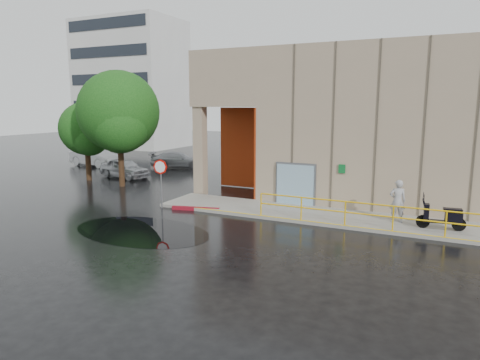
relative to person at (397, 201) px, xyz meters
The scene contains 15 objects.
ground 7.00m from the person, 138.81° to the right, with size 120.00×120.00×0.00m, color black.
sidewalk 1.56m from the person, behind, with size 20.00×3.00×0.15m, color gray.
building 7.15m from the person, 90.94° to the left, with size 20.00×10.17×8.00m.
guardrail 1.74m from the person, 124.21° to the right, with size 9.56×0.06×1.03m.
distant_building 41.14m from the person, 144.80° to the left, with size 12.00×8.08×15.00m.
person is the anchor object (origin of this frame).
scooter 1.79m from the person, 12.51° to the right, with size 1.89×0.78×1.44m.
stop_sign 11.09m from the person, behind, with size 0.74×0.14×2.47m.
red_curb 9.32m from the person, behind, with size 2.40×0.18×0.18m, color maroon.
puddle 10.85m from the person, 150.15° to the right, with size 6.23×3.83×0.01m, color black.
car_a 19.28m from the person, 166.16° to the left, with size 1.63×4.04×1.38m, color #AEB0B5.
car_b 26.17m from the person, 161.86° to the left, with size 1.70×4.88×1.61m, color silver.
car_c 20.76m from the person, 150.16° to the left, with size 1.84×4.53×1.31m, color #9D9EA4.
tree_near 17.01m from the person, behind, with size 5.03×5.03×7.22m.
tree_far 20.45m from the person, behind, with size 3.62×3.56×5.31m.
Camera 1 is at (6.78, -14.36, 5.11)m, focal length 32.00 mm.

